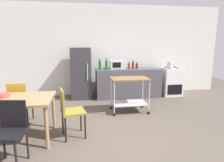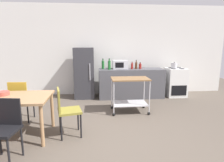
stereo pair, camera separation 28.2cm
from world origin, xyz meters
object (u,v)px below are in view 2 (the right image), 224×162
at_px(dining_table, 6,101).
at_px(bottle_sparkling_water, 109,65).
at_px(bottle_olive_oil, 103,65).
at_px(chair_black, 5,126).
at_px(chair_mustard, 21,98).
at_px(kitchen_cart, 130,89).
at_px(bottle_soy_sauce, 136,65).
at_px(chair_olive, 66,109).
at_px(kettle, 174,65).
at_px(fruit_bowl, 3,93).
at_px(stove_oven, 175,82).
at_px(bottle_hot_sauce, 132,66).
at_px(refrigerator, 84,73).
at_px(bottle_wine, 140,66).
at_px(microwave, 120,64).

relative_size(dining_table, bottle_sparkling_water, 4.49).
height_order(bottle_olive_oil, bottle_sparkling_water, bottle_sparkling_water).
bearing_deg(chair_black, chair_mustard, 110.47).
relative_size(kitchen_cart, bottle_sparkling_water, 2.72).
xyz_separation_m(dining_table, bottle_soy_sauce, (2.83, 2.41, 0.34)).
relative_size(chair_olive, kettle, 3.71).
bearing_deg(fruit_bowl, kettle, 28.59).
relative_size(stove_oven, bottle_sparkling_water, 2.75).
bearing_deg(dining_table, chair_olive, -2.34).
height_order(bottle_olive_oil, kettle, bottle_olive_oil).
height_order(stove_oven, bottle_hot_sauce, bottle_hot_sauce).
distance_m(chair_black, kitchen_cart, 2.80).
bearing_deg(refrigerator, kitchen_cart, -50.81).
height_order(bottle_hot_sauce, bottle_wine, bottle_hot_sauce).
distance_m(bottle_olive_oil, bottle_wine, 1.15).
bearing_deg(refrigerator, bottle_hot_sauce, -5.74).
bearing_deg(chair_black, refrigerator, 82.08).
xyz_separation_m(stove_oven, fruit_bowl, (-4.22, -2.34, 0.33)).
height_order(chair_black, bottle_soy_sauce, bottle_soy_sauce).
relative_size(chair_mustard, bottle_olive_oil, 2.82).
distance_m(bottle_olive_oil, bottle_hot_sauce, 0.89).
relative_size(chair_black, kettle, 3.71).
bearing_deg(stove_oven, bottle_sparkling_water, -176.88).
bearing_deg(kettle, bottle_soy_sauce, 177.35).
bearing_deg(refrigerator, chair_olive, -94.50).
height_order(kitchen_cart, bottle_olive_oil, bottle_olive_oil).
relative_size(bottle_olive_oil, bottle_sparkling_water, 0.94).
relative_size(bottle_sparkling_water, bottle_wine, 1.68).
xyz_separation_m(bottle_soy_sauce, kettle, (1.19, -0.05, -0.01)).
relative_size(chair_black, chair_olive, 1.00).
distance_m(kitchen_cart, bottle_soy_sauce, 1.45).
bearing_deg(chair_mustard, kettle, -154.68).
xyz_separation_m(chair_black, stove_oven, (3.86, 3.17, -0.07)).
xyz_separation_m(bottle_hot_sauce, fruit_bowl, (-2.79, -2.27, -0.21)).
relative_size(chair_mustard, bottle_hot_sauce, 3.97).
bearing_deg(bottle_olive_oil, stove_oven, -1.83).
relative_size(microwave, bottle_wine, 2.32).
xyz_separation_m(kitchen_cart, bottle_hot_sauce, (0.29, 1.29, 0.42)).
xyz_separation_m(chair_olive, bottle_sparkling_water, (0.96, 2.38, 0.52)).
xyz_separation_m(kitchen_cart, bottle_wine, (0.56, 1.34, 0.41)).
xyz_separation_m(stove_oven, bottle_wine, (-1.17, -0.02, 0.53)).
height_order(dining_table, bottle_hot_sauce, bottle_hot_sauce).
relative_size(chair_black, kitchen_cart, 0.98).
bearing_deg(bottle_wine, kitchen_cart, -112.60).
distance_m(chair_olive, kitchen_cart, 1.79).
distance_m(chair_mustard, stove_oven, 4.51).
xyz_separation_m(stove_oven, bottle_hot_sauce, (-1.44, -0.07, 0.54)).
bearing_deg(bottle_sparkling_water, kitchen_cart, -71.70).
relative_size(bottle_olive_oil, bottle_soy_sauce, 1.16).
bearing_deg(bottle_sparkling_water, dining_table, -130.46).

